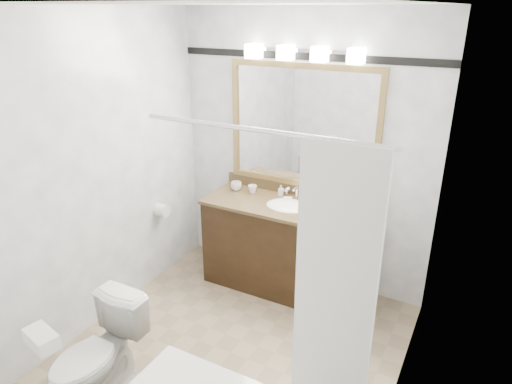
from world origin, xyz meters
TOP-DOWN VIEW (x-y plane):
  - room at (0.00, 0.00)m, footprint 2.42×2.62m
  - vanity at (0.00, 1.02)m, footprint 1.53×0.58m
  - mirror at (0.00, 1.28)m, footprint 1.40×0.04m
  - vanity_light_bar at (0.00, 1.23)m, footprint 1.02×0.14m
  - accent_stripe at (0.00, 1.29)m, footprint 2.40×0.01m
  - tp_roll at (-1.14, 0.66)m, footprint 0.11×0.12m
  - toilet at (-0.56, -0.78)m, footprint 0.40×0.69m
  - tissue_box at (-0.56, -1.12)m, footprint 0.24×0.16m
  - coffee_maker at (0.65, 1.03)m, footprint 0.18×0.23m
  - cup_left at (-0.59, 1.12)m, footprint 0.13×0.13m
  - cup_right at (-0.42, 1.13)m, footprint 0.11×0.11m
  - soap_bottle_a at (-0.16, 1.20)m, footprint 0.05×0.05m
  - soap_bar at (-0.05, 1.13)m, footprint 0.09×0.07m

SIDE VIEW (x-z plane):
  - toilet at x=-0.56m, z-range 0.00..0.70m
  - vanity at x=0.00m, z-range -0.04..0.93m
  - tp_roll at x=-1.14m, z-range 0.64..0.76m
  - tissue_box at x=-0.56m, z-range 0.70..0.79m
  - soap_bar at x=-0.05m, z-range 0.85..0.87m
  - cup_right at x=-0.42m, z-range 0.85..0.93m
  - cup_left at x=-0.59m, z-range 0.85..0.93m
  - soap_bottle_a at x=-0.16m, z-range 0.85..0.95m
  - coffee_maker at x=0.65m, z-range 0.86..1.21m
  - room at x=0.00m, z-range -0.01..2.51m
  - mirror at x=0.00m, z-range 0.95..2.05m
  - accent_stripe at x=0.00m, z-range 2.07..2.13m
  - vanity_light_bar at x=0.00m, z-range 2.07..2.19m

